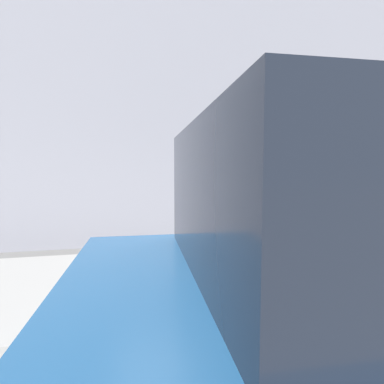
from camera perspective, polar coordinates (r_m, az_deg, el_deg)
The scene contains 3 objects.
sidewalk at distance 4.55m, azimuth 2.90°, elevation -15.84°, with size 24.00×2.80×0.13m.
building_facade at distance 6.83m, azimuth -2.55°, elevation 17.97°, with size 24.00×0.30×6.48m.
parking_meter at distance 3.10m, azimuth 0.00°, elevation -2.55°, with size 0.19×0.15×1.57m.
Camera 1 is at (-1.11, -1.92, 1.64)m, focal length 28.00 mm.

